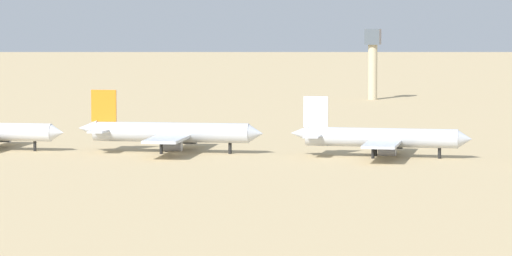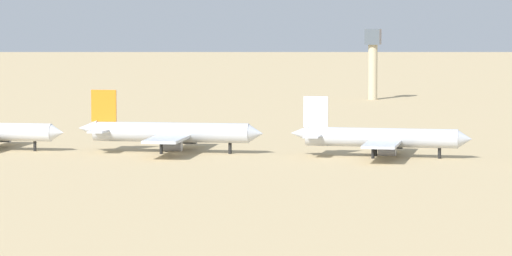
{
  "view_description": "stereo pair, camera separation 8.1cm",
  "coord_description": "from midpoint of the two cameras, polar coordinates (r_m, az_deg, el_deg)",
  "views": [
    {
      "loc": [
        86.13,
        -301.08,
        32.54
      ],
      "look_at": [
        17.64,
        -0.04,
        6.0
      ],
      "focal_mm": 100.2,
      "sensor_mm": 36.0,
      "label": 1
    },
    {
      "loc": [
        86.21,
        -301.06,
        32.54
      ],
      "look_at": [
        17.64,
        -0.04,
        6.0
      ],
      "focal_mm": 100.2,
      "sensor_mm": 36.0,
      "label": 2
    }
  ],
  "objects": [
    {
      "name": "parked_jet_orange_3",
      "position": [
        316.12,
        -3.48,
        -0.18
      ],
      "size": [
        41.91,
        35.3,
        13.84
      ],
      "rotation": [
        0.0,
        0.0,
        0.07
      ],
      "color": "silver",
      "rests_on": "ground"
    },
    {
      "name": "ground",
      "position": [
        314.85,
        -3.12,
        -1.03
      ],
      "size": [
        4000.0,
        4000.0,
        0.0
      ],
      "primitive_type": "plane",
      "color": "tan"
    },
    {
      "name": "ridge_west",
      "position": [
        1242.88,
        3.33,
        5.03
      ],
      "size": [
        331.23,
        280.74,
        70.35
      ],
      "primitive_type": "pyramid",
      "rotation": [
        0.0,
        0.0,
        -0.13
      ],
      "color": "#74655F",
      "rests_on": "ground"
    },
    {
      "name": "control_tower",
      "position": [
        495.62,
        4.69,
        2.84
      ],
      "size": [
        5.2,
        5.2,
        24.45
      ],
      "color": "#C6B793",
      "rests_on": "ground"
    },
    {
      "name": "parked_jet_white_4",
      "position": [
        307.24,
        4.97,
        -0.39
      ],
      "size": [
        39.18,
        32.83,
        12.96
      ],
      "rotation": [
        0.0,
        0.0,
        0.03
      ],
      "color": "silver",
      "rests_on": "ground"
    }
  ]
}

